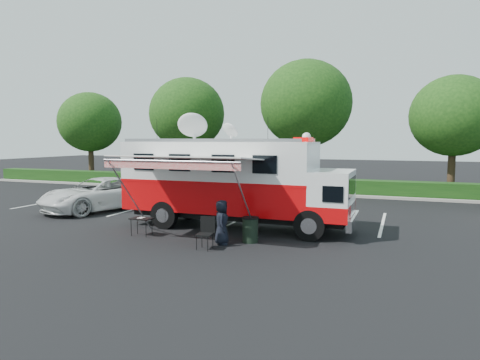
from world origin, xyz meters
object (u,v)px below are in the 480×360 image
object	(u,v)px
folding_table	(141,219)
white_suv	(99,210)
command_truck	(234,181)
trash_bin	(250,230)

from	to	relation	value
folding_table	white_suv	bearing A→B (deg)	142.00
command_truck	trash_bin	world-z (taller)	command_truck
white_suv	folding_table	bearing A→B (deg)	-18.79
white_suv	folding_table	world-z (taller)	white_suv
trash_bin	white_suv	bearing A→B (deg)	158.86
white_suv	trash_bin	bearing A→B (deg)	-1.93
white_suv	folding_table	distance (m)	6.68
command_truck	trash_bin	size ratio (longest dim) A/B	10.49
command_truck	folding_table	xyz separation A→B (m)	(-2.68, -2.50, -1.29)
command_truck	folding_table	bearing A→B (deg)	-137.02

